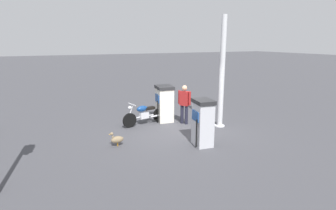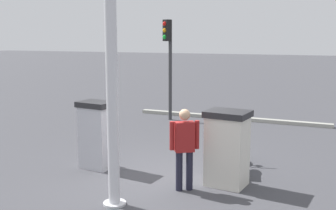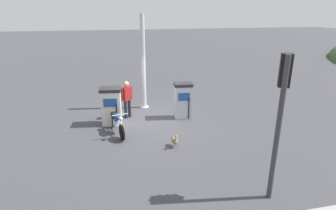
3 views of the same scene
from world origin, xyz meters
name	(u,v)px [view 3 (image 3 of 3)]	position (x,y,z in m)	size (l,w,h in m)	color
ground_plane	(149,121)	(0.00, 0.00, 0.00)	(120.00, 120.00, 0.00)	#424247
fuel_pump_near	(111,106)	(-0.07, -1.47, 0.76)	(0.78, 0.89, 1.49)	silver
fuel_pump_far	(183,100)	(-0.07, 1.48, 0.76)	(0.67, 0.81, 1.50)	silver
motorcycle_near_pump	(117,121)	(0.88, -1.35, 0.46)	(1.93, 0.60, 0.93)	black
attendant_person	(127,97)	(-0.64, -0.79, 0.89)	(0.38, 0.53, 1.57)	#1E1E2D
wandering_duck	(175,140)	(2.45, 0.43, 0.24)	(0.49, 0.22, 0.49)	#847051
roadside_traffic_light	(281,104)	(5.49, 2.00, 2.38)	(0.39, 0.31, 3.46)	#38383A
canopy_support_pole	(143,65)	(-1.74, 0.10, 2.03)	(0.40, 0.40, 4.21)	silver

